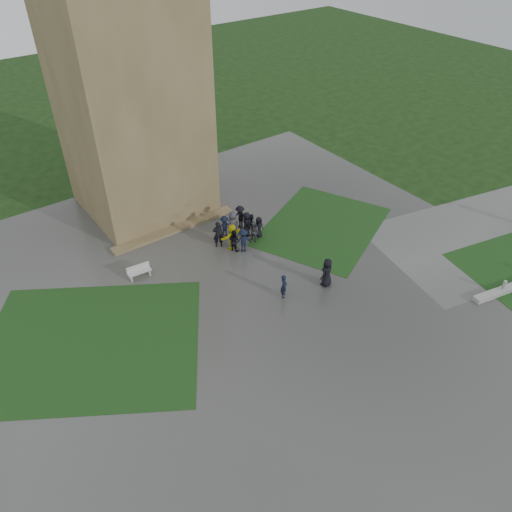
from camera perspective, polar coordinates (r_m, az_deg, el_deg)
ground at (r=27.55m, az=1.42°, el=-7.19°), size 120.00×120.00×0.00m
plaza at (r=28.72m, az=-1.00°, el=-4.92°), size 34.00×34.00×0.02m
lawn_inset_left at (r=27.64m, az=-18.26°, el=-9.38°), size 14.10×13.46×0.01m
lawn_inset_right at (r=34.88m, az=7.58°, el=3.37°), size 11.12×10.15×0.01m
tower at (r=34.39m, az=-14.52°, el=18.74°), size 8.00×8.00×18.00m
tower_plinth at (r=34.57m, az=-9.29°, el=3.04°), size 9.00×0.80×0.22m
bench at (r=30.76m, az=-13.21°, el=-1.70°), size 1.45×0.57×0.82m
visitor_cluster at (r=32.67m, az=-2.17°, el=3.34°), size 3.60×3.43×2.66m
pedestrian_mid at (r=28.42m, az=3.21°, el=-3.44°), size 0.63×0.66×1.53m
pedestrian_near at (r=29.35m, az=8.12°, el=-1.86°), size 1.02×0.80×1.86m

